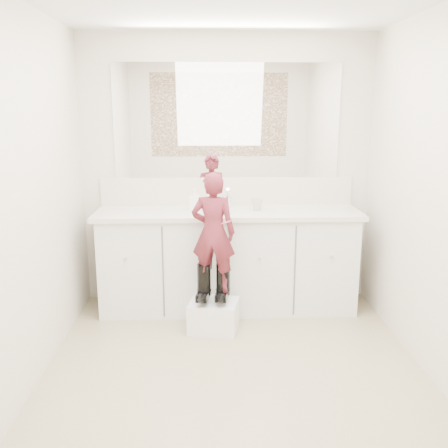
{
  "coord_description": "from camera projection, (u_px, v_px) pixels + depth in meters",
  "views": [
    {
      "loc": [
        -0.17,
        -3.0,
        1.76
      ],
      "look_at": [
        -0.05,
        0.91,
        0.84
      ],
      "focal_mm": 40.0,
      "sensor_mm": 36.0,
      "label": 1
    }
  ],
  "objects": [
    {
      "name": "wall_back",
      "position": [
        227.0,
        171.0,
        4.51
      ],
      "size": [
        2.6,
        0.0,
        2.6
      ],
      "primitive_type": "plane",
      "rotation": [
        1.57,
        0.0,
        0.0
      ],
      "color": "beige",
      "rests_on": "floor"
    },
    {
      "name": "countertop",
      "position": [
        228.0,
        213.0,
        4.31
      ],
      "size": [
        2.28,
        0.58,
        0.04
      ],
      "primitive_type": "cube",
      "color": "beige",
      "rests_on": "vanity_cabinet"
    },
    {
      "name": "boot_right",
      "position": [
        223.0,
        283.0,
        3.96
      ],
      "size": [
        0.15,
        0.23,
        0.31
      ],
      "primitive_type": null,
      "rotation": [
        0.0,
        0.0,
        -0.19
      ],
      "color": "black",
      "rests_on": "step_stool"
    },
    {
      "name": "dot_panel",
      "position": [
        265.0,
        144.0,
        1.5
      ],
      "size": [
        2.0,
        0.01,
        1.2
      ],
      "primitive_type": "cube",
      "color": "#472819",
      "rests_on": "wall_front"
    },
    {
      "name": "wall_left",
      "position": [
        22.0,
        202.0,
        3.01
      ],
      "size": [
        0.0,
        3.0,
        3.0
      ],
      "primitive_type": "plane",
      "rotation": [
        1.57,
        0.0,
        1.57
      ],
      "color": "beige",
      "rests_on": "floor"
    },
    {
      "name": "wall_front",
      "position": [
        263.0,
        287.0,
        1.59
      ],
      "size": [
        2.6,
        0.0,
        2.6
      ],
      "primitive_type": "plane",
      "rotation": [
        -1.57,
        0.0,
        0.0
      ],
      "color": "beige",
      "rests_on": "floor"
    },
    {
      "name": "boot_left",
      "position": [
        204.0,
        283.0,
        3.96
      ],
      "size": [
        0.15,
        0.23,
        0.31
      ],
      "primitive_type": null,
      "rotation": [
        0.0,
        0.0,
        -0.19
      ],
      "color": "black",
      "rests_on": "step_stool"
    },
    {
      "name": "soap_bottle",
      "position": [
        195.0,
        200.0,
        4.31
      ],
      "size": [
        0.09,
        0.09,
        0.19
      ],
      "primitive_type": "imported",
      "rotation": [
        0.0,
        0.0,
        -0.1
      ],
      "color": "white",
      "rests_on": "countertop"
    },
    {
      "name": "vanity_cabinet",
      "position": [
        228.0,
        262.0,
        4.42
      ],
      "size": [
        2.2,
        0.55,
        0.85
      ],
      "primitive_type": "cube",
      "color": "silver",
      "rests_on": "floor"
    },
    {
      "name": "step_stool",
      "position": [
        214.0,
        316.0,
        4.03
      ],
      "size": [
        0.43,
        0.38,
        0.24
      ],
      "primitive_type": "cube",
      "rotation": [
        0.0,
        0.0,
        -0.19
      ],
      "color": "white",
      "rests_on": "floor"
    },
    {
      "name": "backsplash",
      "position": [
        227.0,
        191.0,
        4.54
      ],
      "size": [
        2.28,
        0.03,
        0.25
      ],
      "primitive_type": "cube",
      "color": "beige",
      "rests_on": "countertop"
    },
    {
      "name": "floor",
      "position": [
        235.0,
        378.0,
        3.33
      ],
      "size": [
        3.0,
        3.0,
        0.0
      ],
      "primitive_type": "plane",
      "color": "#90825E",
      "rests_on": "ground"
    },
    {
      "name": "toothbrush",
      "position": [
        222.0,
        224.0,
        3.82
      ],
      "size": [
        0.14,
        0.04,
        0.06
      ],
      "primitive_type": "cylinder",
      "rotation": [
        0.0,
        1.22,
        -0.19
      ],
      "color": "#E05781",
      "rests_on": "toddler"
    },
    {
      "name": "faucet",
      "position": [
        227.0,
        202.0,
        4.45
      ],
      "size": [
        0.08,
        0.08,
        0.1
      ],
      "primitive_type": "cylinder",
      "color": "silver",
      "rests_on": "countertop"
    },
    {
      "name": "toddler",
      "position": [
        213.0,
        233.0,
        3.87
      ],
      "size": [
        0.38,
        0.29,
        0.94
      ],
      "primitive_type": "imported",
      "rotation": [
        0.0,
        0.0,
        2.95
      ],
      "color": "#9D303D",
      "rests_on": "step_stool"
    },
    {
      "name": "wall_right",
      "position": [
        445.0,
        200.0,
        3.1
      ],
      "size": [
        0.0,
        3.0,
        3.0
      ],
      "primitive_type": "plane",
      "rotation": [
        1.57,
        0.0,
        -1.57
      ],
      "color": "beige",
      "rests_on": "floor"
    },
    {
      "name": "cup",
      "position": [
        257.0,
        204.0,
        4.33
      ],
      "size": [
        0.13,
        0.13,
        0.1
      ],
      "primitive_type": "imported",
      "rotation": [
        0.0,
        0.0,
        0.27
      ],
      "color": "#C2B19B",
      "rests_on": "countertop"
    },
    {
      "name": "mirror",
      "position": [
        227.0,
        121.0,
        4.4
      ],
      "size": [
        2.0,
        0.02,
        1.0
      ],
      "primitive_type": "cube",
      "color": "white",
      "rests_on": "wall_back"
    }
  ]
}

